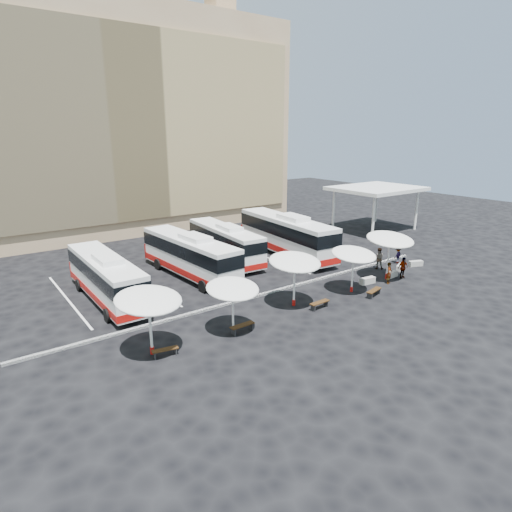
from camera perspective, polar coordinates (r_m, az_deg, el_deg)
ground at (r=31.24m, az=1.77°, el=-5.43°), size 120.00×120.00×0.00m
sandstone_building at (r=57.59m, az=-18.85°, el=16.52°), size 42.00×18.25×29.60m
service_canopy at (r=53.66m, az=15.79°, el=8.51°), size 10.00×8.00×5.20m
curb_divider at (r=31.58m, az=1.22°, el=-5.03°), size 34.00×0.25×0.15m
bay_lines at (r=37.49m, az=-5.75°, el=-1.75°), size 24.15×12.00×0.01m
bus_0 at (r=31.75m, az=-19.41°, el=-2.61°), size 2.60×10.98×3.48m
bus_1 at (r=35.36m, az=-8.85°, el=0.20°), size 3.21×11.72×3.68m
bus_2 at (r=39.59m, az=-4.17°, el=1.92°), size 3.14×11.04×3.46m
bus_3 at (r=41.24m, az=4.02°, el=2.95°), size 3.83×13.01×4.07m
sunshade_0 at (r=23.03m, az=-14.15°, el=-5.75°), size 4.37×4.40×3.66m
sunshade_1 at (r=24.92m, az=-3.14°, el=-4.39°), size 3.23×3.27×3.26m
sunshade_2 at (r=28.77m, az=5.20°, el=-0.82°), size 4.02×4.06×3.68m
sunshade_3 at (r=32.06m, az=12.91°, el=0.20°), size 3.59×3.62×3.41m
sunshade_4 at (r=35.60m, az=17.44°, el=2.10°), size 4.47×4.50×3.88m
wood_bench_0 at (r=23.80m, az=-12.02°, el=-12.24°), size 1.44×0.63×0.43m
wood_bench_1 at (r=25.84m, az=-1.84°, el=-9.37°), size 1.59×0.45×0.49m
wood_bench_2 at (r=29.40m, az=8.49°, el=-6.27°), size 1.58×0.48×0.48m
wood_bench_3 at (r=32.32m, az=15.45°, el=-4.56°), size 1.69×0.80×0.50m
conc_bench_0 at (r=34.84m, az=14.64°, el=-3.20°), size 1.37×0.58×0.50m
conc_bench_1 at (r=36.93m, az=17.65°, el=-2.37°), size 1.25×0.49×0.46m
conc_bench_2 at (r=39.13m, az=18.66°, el=-1.43°), size 1.28×0.85×0.46m
conc_bench_3 at (r=40.68m, az=20.53°, el=-0.94°), size 1.33×0.85×0.47m
passenger_0 at (r=35.19m, az=17.32°, el=-2.17°), size 0.75×0.65×1.72m
passenger_1 at (r=38.65m, az=16.06°, el=-0.30°), size 1.16×1.16×1.90m
passenger_2 at (r=36.80m, az=19.01°, el=-1.49°), size 1.09×0.59×1.77m
passenger_3 at (r=40.86m, az=18.35°, el=0.12°), size 1.07×0.71×1.53m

